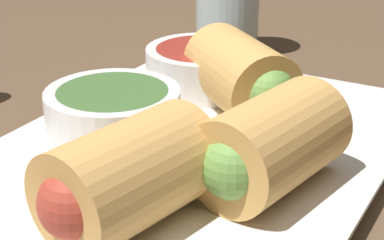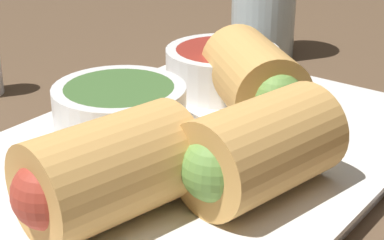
{
  "view_description": "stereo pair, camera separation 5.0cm",
  "coord_description": "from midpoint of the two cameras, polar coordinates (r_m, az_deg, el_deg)",
  "views": [
    {
      "loc": [
        -31.13,
        -18.1,
        21.67
      ],
      "look_at": [
        0.57,
        -0.31,
        5.68
      ],
      "focal_mm": 60.0,
      "sensor_mm": 36.0,
      "label": 1
    },
    {
      "loc": [
        -28.38,
        -22.29,
        21.67
      ],
      "look_at": [
        0.57,
        -0.31,
        5.68
      ],
      "focal_mm": 60.0,
      "sensor_mm": 36.0,
      "label": 2
    }
  ],
  "objects": [
    {
      "name": "roll_front_right",
      "position": [
        0.35,
        9.65,
        -2.85
      ],
      "size": [
        9.99,
        6.95,
        5.44
      ],
      "color": "#DBA356",
      "rests_on": "serving_plate"
    },
    {
      "name": "dipping_bowl_near",
      "position": [
        0.43,
        -2.84,
        1.13
      ],
      "size": [
        8.88,
        8.88,
        3.26
      ],
      "color": "white",
      "rests_on": "serving_plate"
    },
    {
      "name": "roll_back_left",
      "position": [
        0.32,
        -3.76,
        -4.93
      ],
      "size": [
        10.01,
        7.03,
        5.44
      ],
      "color": "#DBA356",
      "rests_on": "serving_plate"
    },
    {
      "name": "serving_plate",
      "position": [
        0.41,
        3.51,
        -3.84
      ],
      "size": [
        34.49,
        23.57,
        1.5
      ],
      "color": "white",
      "rests_on": "table_surface"
    },
    {
      "name": "table_surface",
      "position": [
        0.41,
        2.65,
        -6.17
      ],
      "size": [
        180.0,
        140.0,
        2.0
      ],
      "color": "brown",
      "rests_on": "ground"
    },
    {
      "name": "roll_front_left",
      "position": [
        0.45,
        9.35,
        3.36
      ],
      "size": [
        9.7,
        10.16,
        5.44
      ],
      "color": "#DBA356",
      "rests_on": "serving_plate"
    },
    {
      "name": "dipping_bowl_far",
      "position": [
        0.5,
        5.58,
        4.62
      ],
      "size": [
        8.88,
        8.88,
        3.26
      ],
      "color": "white",
      "rests_on": "serving_plate"
    }
  ]
}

